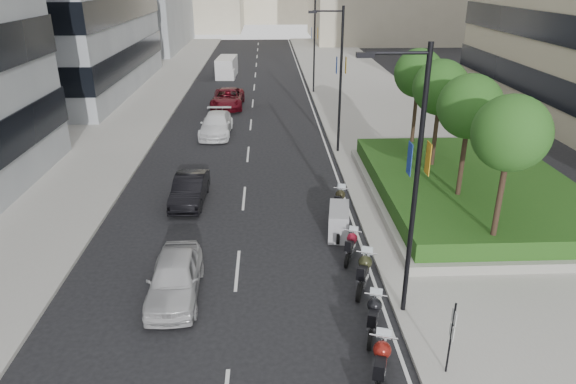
{
  "coord_description": "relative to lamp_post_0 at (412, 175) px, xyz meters",
  "views": [
    {
      "loc": [
        -0.23,
        -13.36,
        10.72
      ],
      "look_at": [
        0.62,
        7.03,
        2.0
      ],
      "focal_mm": 32.0,
      "sensor_mm": 36.0,
      "label": 1
    }
  ],
  "objects": [
    {
      "name": "motorcycle_3",
      "position": [
        -0.93,
        1.62,
        -4.43
      ],
      "size": [
        1.04,
        2.28,
        1.18
      ],
      "rotation": [
        0.0,
        0.0,
        1.23
      ],
      "color": "black",
      "rests_on": "ground"
    },
    {
      "name": "lane_centre",
      "position": [
        -5.64,
        29.0,
        -5.06
      ],
      "size": [
        0.12,
        100.0,
        0.01
      ],
      "primitive_type": "cube",
      "color": "silver",
      "rests_on": "ground"
    },
    {
      "name": "motorcycle_1",
      "position": [
        -1.32,
        -3.19,
        -4.42
      ],
      "size": [
        0.99,
        2.35,
        1.2
      ],
      "rotation": [
        0.0,
        0.0,
        1.27
      ],
      "color": "black",
      "rests_on": "ground"
    },
    {
      "name": "motorcycle_2",
      "position": [
        -1.08,
        -0.96,
        -4.47
      ],
      "size": [
        0.91,
        2.17,
        1.11
      ],
      "rotation": [
        0.0,
        0.0,
        1.28
      ],
      "color": "black",
      "rests_on": "ground"
    },
    {
      "name": "planter",
      "position": [
        5.86,
        9.0,
        -4.72
      ],
      "size": [
        10.0,
        14.0,
        0.4
      ],
      "primitive_type": "cube",
      "color": "gray",
      "rests_on": "sidewalk_right"
    },
    {
      "name": "car_a",
      "position": [
        -7.76,
        1.36,
        -4.31
      ],
      "size": [
        1.91,
        4.48,
        1.51
      ],
      "primitive_type": "imported",
      "rotation": [
        0.0,
        0.0,
        0.03
      ],
      "color": "#BDBDBF",
      "rests_on": "ground"
    },
    {
      "name": "tree_1",
      "position": [
        4.36,
        7.0,
        0.36
      ],
      "size": [
        2.8,
        2.8,
        6.3
      ],
      "color": "#332319",
      "rests_on": "planter"
    },
    {
      "name": "motorcycle_4",
      "position": [
        -1.07,
        3.75,
        -4.52
      ],
      "size": [
        0.9,
        1.96,
        1.02
      ],
      "rotation": [
        0.0,
        0.0,
        1.23
      ],
      "color": "black",
      "rests_on": "ground"
    },
    {
      "name": "sidewalk_left",
      "position": [
        -16.14,
        29.0,
        -4.99
      ],
      "size": [
        8.0,
        100.0,
        0.15
      ],
      "primitive_type": "cube",
      "color": "#9E9B93",
      "rests_on": "ground"
    },
    {
      "name": "ground",
      "position": [
        -4.14,
        -1.0,
        -5.07
      ],
      "size": [
        160.0,
        160.0,
        0.0
      ],
      "primitive_type": "plane",
      "color": "black",
      "rests_on": "ground"
    },
    {
      "name": "hedge",
      "position": [
        5.86,
        9.0,
        -4.12
      ],
      "size": [
        9.4,
        13.4,
        0.8
      ],
      "primitive_type": "cube",
      "color": "#154A15",
      "rests_on": "planter"
    },
    {
      "name": "lamp_post_1",
      "position": [
        0.0,
        17.0,
        0.0
      ],
      "size": [
        2.34,
        0.45,
        9.0
      ],
      "color": "black",
      "rests_on": "ground"
    },
    {
      "name": "car_c",
      "position": [
        -8.03,
        21.44,
        -4.31
      ],
      "size": [
        2.23,
        5.27,
        1.52
      ],
      "primitive_type": "imported",
      "rotation": [
        0.0,
        0.0,
        -0.02
      ],
      "color": "white",
      "rests_on": "ground"
    },
    {
      "name": "tree_2",
      "position": [
        4.36,
        11.0,
        0.36
      ],
      "size": [
        2.8,
        2.8,
        6.3
      ],
      "color": "#332319",
      "rests_on": "planter"
    },
    {
      "name": "sidewalk_right",
      "position": [
        4.86,
        29.0,
        -4.99
      ],
      "size": [
        10.0,
        100.0,
        0.15
      ],
      "primitive_type": "cube",
      "color": "#9E9B93",
      "rests_on": "ground"
    },
    {
      "name": "car_d",
      "position": [
        -7.75,
        29.6,
        -4.28
      ],
      "size": [
        2.72,
        5.73,
        1.58
      ],
      "primitive_type": "imported",
      "rotation": [
        0.0,
        0.0,
        -0.02
      ],
      "color": "#5A0A15",
      "rests_on": "ground"
    },
    {
      "name": "parking_sign",
      "position": [
        0.66,
        -3.0,
        -3.61
      ],
      "size": [
        0.06,
        0.32,
        2.5
      ],
      "color": "black",
      "rests_on": "ground"
    },
    {
      "name": "delivery_van",
      "position": [
        -8.8,
        43.87,
        -4.07
      ],
      "size": [
        2.22,
        5.16,
        2.12
      ],
      "rotation": [
        0.0,
        0.0,
        -0.06
      ],
      "color": "silver",
      "rests_on": "ground"
    },
    {
      "name": "lamp_post_2",
      "position": [
        0.0,
        35.0,
        0.0
      ],
      "size": [
        2.34,
        0.45,
        9.0
      ],
      "color": "black",
      "rests_on": "ground"
    },
    {
      "name": "tree_3",
      "position": [
        4.36,
        15.0,
        0.36
      ],
      "size": [
        2.8,
        2.8,
        6.3
      ],
      "color": "#332319",
      "rests_on": "planter"
    },
    {
      "name": "lane_edge",
      "position": [
        -0.44,
        29.0,
        -5.06
      ],
      "size": [
        0.12,
        100.0,
        0.01
      ],
      "primitive_type": "cube",
      "color": "silver",
      "rests_on": "ground"
    },
    {
      "name": "car_b",
      "position": [
        -8.33,
        9.58,
        -4.36
      ],
      "size": [
        1.62,
        4.32,
        1.41
      ],
      "primitive_type": "imported",
      "rotation": [
        0.0,
        0.0,
        -0.03
      ],
      "color": "black",
      "rests_on": "ground"
    },
    {
      "name": "tree_0",
      "position": [
        4.36,
        3.0,
        0.36
      ],
      "size": [
        2.8,
        2.8,
        6.3
      ],
      "color": "#332319",
      "rests_on": "planter"
    },
    {
      "name": "motorcycle_5",
      "position": [
        -1.29,
        5.8,
        -4.43
      ],
      "size": [
        1.15,
        2.22,
        1.28
      ],
      "rotation": [
        0.0,
        0.0,
        1.42
      ],
      "color": "black",
      "rests_on": "ground"
    },
    {
      "name": "lamp_post_0",
      "position": [
        0.0,
        0.0,
        0.0
      ],
      "size": [
        2.34,
        0.45,
        9.0
      ],
      "color": "black",
      "rests_on": "ground"
    },
    {
      "name": "motorcycle_6",
      "position": [
        -0.97,
        8.0,
        -4.47
      ],
      "size": [
        0.9,
        2.19,
        1.12
      ],
      "rotation": [
        0.0,
        0.0,
        1.28
      ],
      "color": "black",
      "rests_on": "ground"
    }
  ]
}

